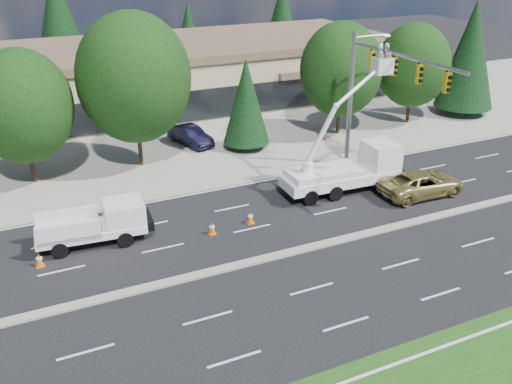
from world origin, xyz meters
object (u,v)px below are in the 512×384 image
utility_pickup (99,227)px  minivan (422,183)px  signal_mast (372,84)px  bucket_truck (352,161)px

utility_pickup → minivan: size_ratio=1.04×
signal_mast → minivan: size_ratio=1.87×
utility_pickup → signal_mast: bearing=11.0°
utility_pickup → bucket_truck: size_ratio=0.63×
signal_mast → utility_pickup: bearing=-174.1°
utility_pickup → minivan: 19.11m
bucket_truck → minivan: bucket_truck is taller
bucket_truck → minivan: bearing=-32.8°
signal_mast → utility_pickup: signal_mast is taller
utility_pickup → minivan: bearing=-2.1°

